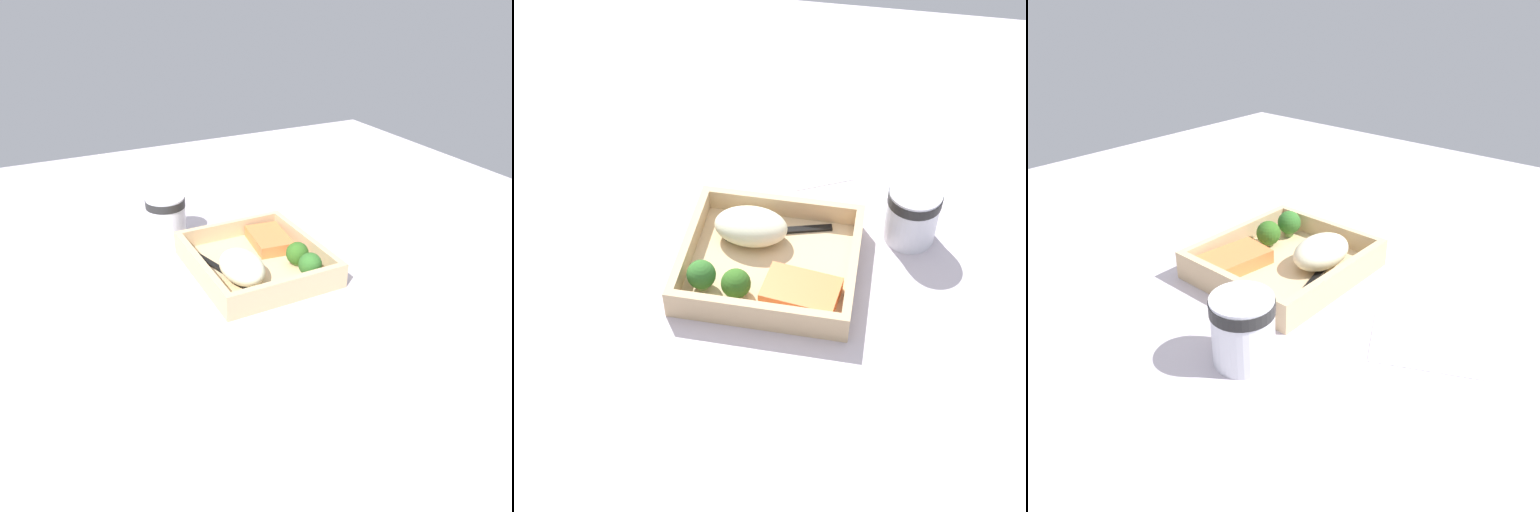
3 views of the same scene
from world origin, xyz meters
TOP-DOWN VIEW (x-y plane):
  - ground_plane at (0.00, 0.00)cm, footprint 160.00×160.00cm
  - takeout_tray at (0.00, 0.00)cm, footprint 24.45×21.95cm
  - tray_rim at (0.00, 0.00)cm, footprint 24.45×21.95cm
  - salmon_fillet at (-5.23, 5.39)cm, footprint 10.87×7.77cm
  - mashed_potatoes at (3.61, -4.45)cm, footprint 10.63×6.99cm
  - broccoli_floret_1 at (3.45, 6.41)cm, footprint 4.07×4.07cm
  - broccoli_floret_2 at (8.29, 6.01)cm, footprint 4.01×4.01cm
  - fork at (0.92, -6.15)cm, footprint 15.65×5.91cm
  - paper_cup at (-18.98, -10.19)cm, footprint 7.71×7.71cm
  - receipt_slip at (-2.04, -25.83)cm, footprint 15.35×17.32cm

SIDE VIEW (x-z plane):
  - ground_plane at x=0.00cm, z-range -2.00..0.00cm
  - receipt_slip at x=-2.04cm, z-range 0.00..0.24cm
  - takeout_tray at x=0.00cm, z-range 0.00..1.20cm
  - fork at x=0.92cm, z-range 1.20..1.64cm
  - salmon_fillet at x=-5.23cm, z-range 1.20..3.43cm
  - tray_rim at x=0.00cm, z-range 1.20..4.47cm
  - broccoli_floret_1 at x=3.45cm, z-range 1.20..5.40cm
  - mashed_potatoes at x=3.61cm, z-range 1.20..5.99cm
  - broccoli_floret_2 at x=8.29cm, z-range 1.38..5.93cm
  - paper_cup at x=-18.98cm, z-range 0.51..9.26cm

